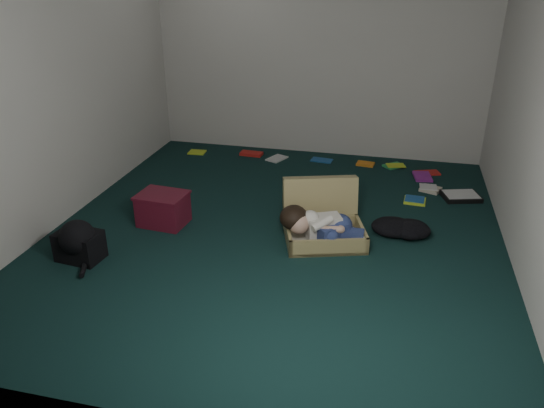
% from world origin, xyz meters
% --- Properties ---
extents(floor, '(4.50, 4.50, 0.00)m').
position_xyz_m(floor, '(0.00, 0.00, 0.00)').
color(floor, black).
rests_on(floor, ground).
extents(wall_back, '(4.50, 0.00, 4.50)m').
position_xyz_m(wall_back, '(0.00, 2.25, 1.30)').
color(wall_back, silver).
rests_on(wall_back, ground).
extents(wall_front, '(4.50, 0.00, 4.50)m').
position_xyz_m(wall_front, '(0.00, -2.25, 1.30)').
color(wall_front, silver).
rests_on(wall_front, ground).
extents(wall_left, '(0.00, 4.50, 4.50)m').
position_xyz_m(wall_left, '(-2.00, 0.00, 1.30)').
color(wall_left, silver).
rests_on(wall_left, ground).
extents(wall_right, '(0.00, 4.50, 4.50)m').
position_xyz_m(wall_right, '(2.00, 0.00, 1.30)').
color(wall_right, silver).
rests_on(wall_right, ground).
extents(suitcase, '(0.84, 0.83, 0.50)m').
position_xyz_m(suitcase, '(0.42, 0.03, 0.15)').
color(suitcase, tan).
rests_on(suitcase, floor).
extents(person, '(0.75, 0.38, 0.31)m').
position_xyz_m(person, '(0.43, -0.14, 0.19)').
color(person, silver).
rests_on(person, suitcase).
extents(maroon_bin, '(0.47, 0.38, 0.30)m').
position_xyz_m(maroon_bin, '(-1.06, -0.08, 0.15)').
color(maroon_bin, '#581121').
rests_on(maroon_bin, floor).
extents(backpack, '(0.48, 0.40, 0.27)m').
position_xyz_m(backpack, '(-1.46, -0.83, 0.13)').
color(backpack, black).
rests_on(backpack, floor).
extents(clothing_pile, '(0.43, 0.36, 0.13)m').
position_xyz_m(clothing_pile, '(1.13, 0.28, 0.07)').
color(clothing_pile, black).
rests_on(clothing_pile, floor).
extents(paper_tray, '(0.43, 0.37, 0.05)m').
position_xyz_m(paper_tray, '(1.70, 1.17, 0.03)').
color(paper_tray, black).
rests_on(paper_tray, floor).
extents(book_scatter, '(3.09, 1.24, 0.02)m').
position_xyz_m(book_scatter, '(0.45, 1.73, 0.01)').
color(book_scatter, '#CEEB29').
rests_on(book_scatter, floor).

